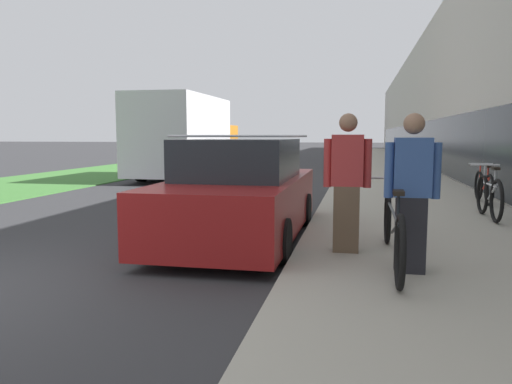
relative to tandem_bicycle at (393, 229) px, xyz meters
name	(u,v)px	position (x,y,z in m)	size (l,w,h in m)	color
sidewalk_slab	(383,168)	(0.77, 18.89, -0.47)	(4.02, 70.00, 0.13)	#A39E8E
storefront_facade	(498,104)	(7.82, 26.89, 3.03)	(10.01, 70.00, 7.14)	#BCB7AD
lawn_strip	(176,162)	(-11.41, 22.89, -0.52)	(5.08, 70.00, 0.03)	#3D7533
tandem_bicycle	(393,229)	(0.00, 0.00, 0.00)	(0.52, 2.96, 0.96)	black
person_rider	(412,193)	(0.16, -0.38, 0.48)	(0.60, 0.23, 1.77)	black
person_bystander	(347,183)	(-0.56, 0.48, 0.50)	(0.61, 0.24, 1.80)	brown
cruiser_bike_nearest	(489,196)	(1.95, 3.69, 0.00)	(0.52, 1.80, 0.98)	black
cruiser_bike_middle	(484,187)	(2.37, 5.90, -0.03)	(0.52, 1.67, 0.88)	black
parked_sedan_curbside	(240,194)	(-2.24, 1.52, 0.19)	(1.98, 4.59, 1.66)	maroon
moving_truck	(186,138)	(-6.95, 12.29, 1.02)	(2.49, 7.21, 3.08)	orange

